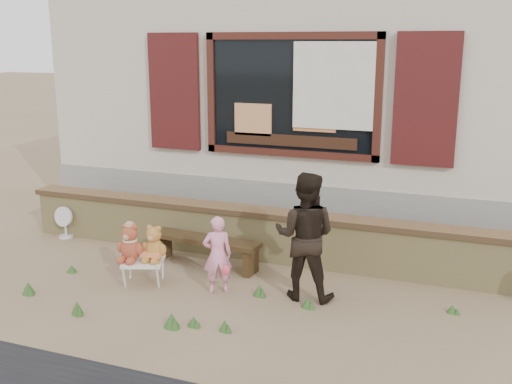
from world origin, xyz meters
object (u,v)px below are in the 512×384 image
at_px(teddy_bear_left, 130,242).
at_px(child, 217,255).
at_px(bench, 205,245).
at_px(adult, 305,236).
at_px(teddy_bear_right, 154,243).
at_px(folding_chair, 143,262).

height_order(teddy_bear_left, child, child).
height_order(bench, child, child).
bearing_deg(adult, child, 9.75).
xyz_separation_m(child, adult, (0.95, 0.22, 0.26)).
xyz_separation_m(bench, adult, (1.44, -0.47, 0.44)).
height_order(bench, teddy_bear_right, teddy_bear_right).
bearing_deg(teddy_bear_right, teddy_bear_left, -180.00).
distance_m(teddy_bear_left, teddy_bear_right, 0.28).
bearing_deg(folding_chair, teddy_bear_left, -180.00).
relative_size(teddy_bear_right, adult, 0.30).
xyz_separation_m(bench, teddy_bear_right, (-0.31, -0.71, 0.23)).
bearing_deg(folding_chair, child, -16.47).
xyz_separation_m(teddy_bear_left, adult, (2.01, 0.33, 0.20)).
bearing_deg(adult, teddy_bear_right, 4.25).
xyz_separation_m(folding_chair, teddy_bear_right, (0.13, 0.05, 0.24)).
height_order(teddy_bear_right, child, child).
distance_m(teddy_bear_left, child, 1.07).
bearing_deg(child, folding_chair, -26.11).
relative_size(folding_chair, child, 0.64).
relative_size(bench, folding_chair, 2.61).
bearing_deg(child, adult, 163.30).
relative_size(folding_chair, teddy_bear_right, 1.32).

